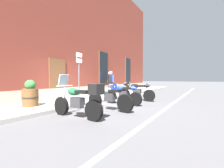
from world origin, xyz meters
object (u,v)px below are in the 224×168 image
(pedestrian_blue_top, at_px, (111,81))
(barrel_planter, at_px, (30,95))
(motorcycle_blue_sport, at_px, (121,93))
(motorcycle_green_touring, at_px, (79,100))
(motorcycle_grey_naked, at_px, (109,98))
(pedestrian_dark_jacket, at_px, (110,81))
(parking_sign, at_px, (79,70))
(motorcycle_black_sport, at_px, (135,90))

(pedestrian_blue_top, bearing_deg, barrel_planter, -175.42)
(motorcycle_blue_sport, bearing_deg, motorcycle_green_touring, -177.88)
(motorcycle_grey_naked, distance_m, pedestrian_blue_top, 6.61)
(pedestrian_dark_jacket, xyz_separation_m, barrel_planter, (-6.41, -0.22, -0.44))
(pedestrian_blue_top, bearing_deg, pedestrian_dark_jacket, -155.72)
(motorcycle_blue_sport, xyz_separation_m, pedestrian_blue_top, (4.19, 3.04, 0.52))
(motorcycle_grey_naked, relative_size, pedestrian_dark_jacket, 1.37)
(motorcycle_green_touring, height_order, parking_sign, parking_sign)
(motorcycle_black_sport, relative_size, pedestrian_blue_top, 1.30)
(parking_sign, xyz_separation_m, barrel_planter, (-1.95, 0.78, -1.05))
(pedestrian_dark_jacket, bearing_deg, parking_sign, -167.43)
(motorcycle_black_sport, relative_size, pedestrian_dark_jacket, 1.35)
(motorcycle_green_touring, relative_size, pedestrian_blue_top, 1.23)
(motorcycle_green_touring, distance_m, motorcycle_black_sport, 4.78)
(pedestrian_dark_jacket, distance_m, pedestrian_blue_top, 0.88)
(motorcycle_green_touring, relative_size, motorcycle_grey_naked, 0.94)
(motorcycle_green_touring, height_order, motorcycle_grey_naked, motorcycle_green_touring)
(motorcycle_blue_sport, bearing_deg, barrel_planter, 140.82)
(motorcycle_grey_naked, distance_m, pedestrian_dark_jacket, 5.74)
(motorcycle_green_touring, bearing_deg, barrel_planter, 87.89)
(parking_sign, bearing_deg, pedestrian_dark_jacket, 12.57)
(motorcycle_grey_naked, relative_size, motorcycle_black_sport, 1.01)
(motorcycle_blue_sport, relative_size, pedestrian_blue_top, 1.22)
(motorcycle_black_sport, bearing_deg, motorcycle_green_touring, -178.85)
(motorcycle_blue_sport, height_order, pedestrian_blue_top, pedestrian_blue_top)
(motorcycle_grey_naked, height_order, pedestrian_blue_top, pedestrian_blue_top)
(pedestrian_blue_top, relative_size, barrel_planter, 1.61)
(motorcycle_black_sport, height_order, pedestrian_dark_jacket, pedestrian_dark_jacket)
(parking_sign, height_order, barrel_planter, parking_sign)
(motorcycle_green_touring, xyz_separation_m, motorcycle_blue_sport, (3.11, 0.12, -0.01))
(motorcycle_grey_naked, bearing_deg, motorcycle_green_touring, 176.26)
(motorcycle_black_sport, distance_m, parking_sign, 3.39)
(barrel_planter, bearing_deg, motorcycle_grey_naked, -60.89)
(parking_sign, distance_m, barrel_planter, 2.35)
(motorcycle_green_touring, bearing_deg, pedestrian_blue_top, 23.33)
(motorcycle_grey_naked, height_order, motorcycle_black_sport, motorcycle_black_sport)
(pedestrian_blue_top, distance_m, barrel_planter, 7.25)
(pedestrian_blue_top, height_order, barrel_planter, pedestrian_blue_top)
(motorcycle_black_sport, bearing_deg, motorcycle_blue_sport, 179.34)
(pedestrian_blue_top, distance_m, parking_sign, 5.46)
(motorcycle_blue_sport, bearing_deg, pedestrian_dark_jacket, 38.24)
(parking_sign, bearing_deg, motorcycle_blue_sport, -57.63)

